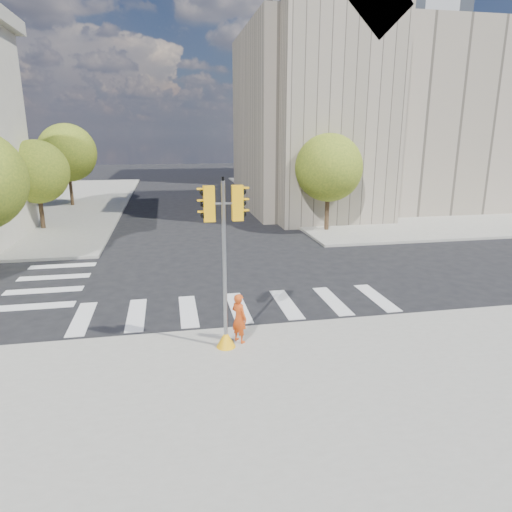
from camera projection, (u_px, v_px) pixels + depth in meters
The scene contains 14 objects.
ground at pixel (233, 289), 18.50m from camera, with size 160.00×160.00×0.00m, color black.
sidewalk_near at pixel (322, 488), 8.05m from camera, with size 30.00×14.00×0.15m, color gray.
sidewalk_far_right at pixel (390, 194), 46.80m from camera, with size 28.00×40.00×0.15m, color gray.
civic_building at pixel (386, 119), 37.59m from camera, with size 26.00×16.00×19.39m.
office_tower at pixel (355, 62), 58.44m from camera, with size 20.00×18.00×30.00m, color #9EA0A3.
tree_lw_mid at pixel (37, 172), 28.85m from camera, with size 4.00×4.00×5.77m.
tree_lw_far at pixel (67, 153), 38.13m from camera, with size 4.80×4.80×6.95m.
tree_re_near at pixel (329, 168), 28.30m from camera, with size 4.20×4.20×6.16m.
tree_re_mid at pixel (282, 154), 39.59m from camera, with size 4.60×4.60×6.66m.
tree_re_far at pixel (256, 154), 51.09m from camera, with size 4.00×4.00×5.88m.
lamp_near at pixel (316, 156), 32.04m from camera, with size 0.35×0.18×8.11m.
lamp_far at pixel (272, 149), 45.31m from camera, with size 0.35×0.18×8.11m.
traffic_signal at pixel (225, 278), 12.67m from camera, with size 1.06×0.56×4.89m.
photographer at pixel (239, 318), 13.36m from camera, with size 0.54×0.36×1.49m, color #D14713.
Camera 1 is at (-2.42, -17.36, 6.13)m, focal length 32.00 mm.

